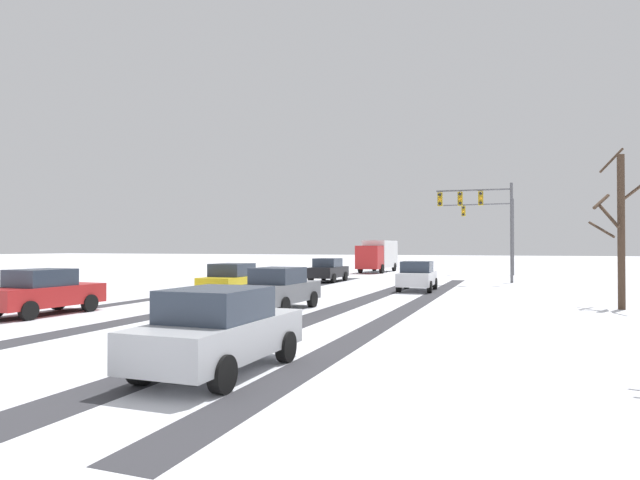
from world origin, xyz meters
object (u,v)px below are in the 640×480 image
object	(u,v)px
car_black_lead	(328,270)
car_silver_sixth	(219,330)
bare_tree_sidewalk_mid	(619,227)
car_red_fifth	(44,292)
car_grey_fourth	(279,288)
traffic_signal_far_right	(493,224)
car_white_second	(417,276)
box_truck_delivery	(378,255)
traffic_signal_near_right	(481,211)
car_yellow_cab_third	(233,280)

from	to	relation	value
car_black_lead	car_silver_sixth	distance (m)	26.68
car_silver_sixth	bare_tree_sidewalk_mid	world-z (taller)	bare_tree_sidewalk_mid
car_red_fifth	bare_tree_sidewalk_mid	distance (m)	21.52
car_grey_fourth	traffic_signal_far_right	bearing A→B (deg)	77.39
car_silver_sixth	car_white_second	bearing A→B (deg)	89.40
car_red_fifth	box_truck_delivery	bearing A→B (deg)	84.75
car_silver_sixth	traffic_signal_near_right	bearing A→B (deg)	83.29
car_white_second	car_red_fifth	distance (m)	18.27
traffic_signal_far_right	traffic_signal_near_right	size ratio (longest dim) A/B	1.00
traffic_signal_far_right	car_grey_fourth	xyz separation A→B (m)	(-6.59, -29.43, -3.60)
traffic_signal_far_right	bare_tree_sidewalk_mid	distance (m)	25.37
traffic_signal_far_right	car_red_fifth	bearing A→B (deg)	-112.29
car_white_second	car_silver_sixth	bearing A→B (deg)	-90.60
box_truck_delivery	car_white_second	bearing A→B (deg)	-70.10
car_grey_fourth	box_truck_delivery	world-z (taller)	box_truck_delivery
traffic_signal_near_right	car_silver_sixth	xyz separation A→B (m)	(-3.16, -26.83, -3.93)
traffic_signal_far_right	car_grey_fourth	distance (m)	30.38
car_red_fifth	bare_tree_sidewalk_mid	xyz separation A→B (m)	(19.43, 8.96, 2.37)
traffic_signal_far_right	car_silver_sixth	size ratio (longest dim) A/B	1.59
traffic_signal_near_right	bare_tree_sidewalk_mid	world-z (taller)	traffic_signal_near_right
car_yellow_cab_third	bare_tree_sidewalk_mid	size ratio (longest dim) A/B	0.65
car_yellow_cab_third	box_truck_delivery	world-z (taller)	box_truck_delivery
car_grey_fourth	car_silver_sixth	xyz separation A→B (m)	(3.18, -9.58, 0.00)
traffic_signal_far_right	car_red_fifth	distance (m)	36.57
car_white_second	box_truck_delivery	world-z (taller)	box_truck_delivery
traffic_signal_far_right	car_silver_sixth	bearing A→B (deg)	-94.99
car_black_lead	car_red_fifth	world-z (taller)	same
traffic_signal_far_right	bare_tree_sidewalk_mid	bearing A→B (deg)	-77.18
traffic_signal_near_right	car_white_second	xyz separation A→B (m)	(-2.95, -6.61, -3.93)
car_black_lead	car_white_second	distance (m)	9.05
car_grey_fourth	traffic_signal_near_right	bearing A→B (deg)	69.84
car_white_second	car_silver_sixth	xyz separation A→B (m)	(-0.21, -20.22, 0.00)
car_black_lead	car_red_fifth	xyz separation A→B (m)	(-3.45, -20.42, 0.00)
traffic_signal_near_right	car_red_fifth	size ratio (longest dim) A/B	1.56
traffic_signal_near_right	car_black_lead	xyz separation A→B (m)	(-10.10, -1.07, -3.93)
traffic_signal_far_right	car_red_fifth	size ratio (longest dim) A/B	1.56
car_red_fifth	car_silver_sixth	bearing A→B (deg)	-27.22
car_white_second	car_grey_fourth	bearing A→B (deg)	-107.67
traffic_signal_near_right	car_white_second	size ratio (longest dim) A/B	1.56
car_white_second	car_silver_sixth	distance (m)	20.22
car_white_second	traffic_signal_far_right	bearing A→B (deg)	80.34
car_black_lead	car_yellow_cab_third	xyz separation A→B (m)	(-0.38, -12.44, 0.00)
car_white_second	bare_tree_sidewalk_mid	xyz separation A→B (m)	(8.82, -5.91, 2.37)
traffic_signal_near_right	car_grey_fourth	world-z (taller)	traffic_signal_near_right
bare_tree_sidewalk_mid	car_grey_fourth	bearing A→B (deg)	-158.85
traffic_signal_far_right	car_white_second	distance (m)	19.41
car_white_second	car_red_fifth	world-z (taller)	same
traffic_signal_far_right	bare_tree_sidewalk_mid	world-z (taller)	traffic_signal_far_right
traffic_signal_near_right	car_yellow_cab_third	xyz separation A→B (m)	(-10.48, -13.51, -3.93)
car_yellow_cab_third	bare_tree_sidewalk_mid	world-z (taller)	bare_tree_sidewalk_mid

